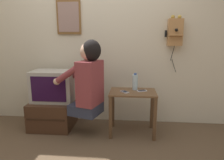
% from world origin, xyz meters
% --- Properties ---
extents(ground_plane, '(14.00, 14.00, 0.00)m').
position_xyz_m(ground_plane, '(0.00, 0.00, 0.00)').
color(ground_plane, brown).
extents(wall_back, '(6.80, 0.05, 2.55)m').
position_xyz_m(wall_back, '(0.00, 0.99, 1.27)').
color(wall_back, beige).
rests_on(wall_back, ground_plane).
extents(side_table, '(0.60, 0.42, 0.58)m').
position_xyz_m(side_table, '(0.54, 0.56, 0.46)').
color(side_table, brown).
rests_on(side_table, ground_plane).
extents(person, '(0.64, 0.51, 0.95)m').
position_xyz_m(person, '(-0.02, 0.45, 0.76)').
color(person, '#2D3347').
rests_on(person, ground_plane).
extents(tv_stand, '(0.58, 0.54, 0.38)m').
position_xyz_m(tv_stand, '(-0.59, 0.66, 0.19)').
color(tv_stand, '#422819').
rests_on(tv_stand, ground_plane).
extents(television, '(0.57, 0.37, 0.43)m').
position_xyz_m(television, '(-0.57, 0.67, 0.60)').
color(television, '#ADA89E').
rests_on(television, tv_stand).
extents(wall_phone_antique, '(0.24, 0.19, 0.78)m').
position_xyz_m(wall_phone_antique, '(1.10, 0.91, 1.34)').
color(wall_phone_antique, '#AD7A47').
extents(framed_picture, '(0.35, 0.03, 0.48)m').
position_xyz_m(framed_picture, '(-0.40, 0.96, 1.55)').
color(framed_picture, brown).
extents(cell_phone_held, '(0.12, 0.13, 0.01)m').
position_xyz_m(cell_phone_held, '(0.43, 0.51, 0.59)').
color(cell_phone_held, silver).
rests_on(cell_phone_held, side_table).
extents(cell_phone_spare, '(0.14, 0.10, 0.01)m').
position_xyz_m(cell_phone_spare, '(0.66, 0.58, 0.59)').
color(cell_phone_spare, silver).
rests_on(cell_phone_spare, side_table).
extents(water_bottle, '(0.07, 0.07, 0.23)m').
position_xyz_m(water_bottle, '(0.57, 0.65, 0.69)').
color(water_bottle, silver).
rests_on(water_bottle, side_table).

